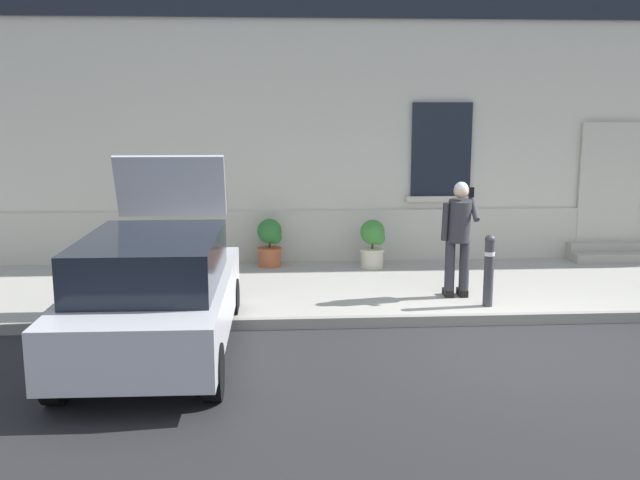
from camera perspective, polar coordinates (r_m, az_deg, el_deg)
ground_plane at (r=9.50m, az=14.84°, el=-8.15°), size 80.00×80.00×0.00m
sidewalk at (r=12.05m, az=10.67°, el=-3.62°), size 24.00×3.60×0.15m
curb_edge at (r=10.32m, az=13.22°, el=-6.12°), size 24.00×0.12×0.15m
building_facade at (r=14.13m, az=8.67°, el=13.44°), size 24.00×1.52×7.50m
entrance_stoop at (r=14.55m, az=21.90°, el=-0.93°), size 1.53×0.64×0.32m
hatchback_car_silver at (r=8.87m, az=-12.85°, el=-4.01°), size 1.83×4.09×2.34m
bollard_near_person at (r=10.57m, az=13.20°, el=-2.15°), size 0.15×0.15×1.04m
person_on_phone at (r=10.88m, az=10.89°, el=0.64°), size 0.51×0.48×1.75m
planter_charcoal at (r=12.81m, az=-12.14°, el=-0.40°), size 0.44×0.44×0.86m
planter_terracotta at (r=12.91m, az=-3.97°, el=-0.10°), size 0.44×0.44×0.86m
planter_cream at (r=12.82m, az=4.19°, el=-0.18°), size 0.44×0.44×0.86m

